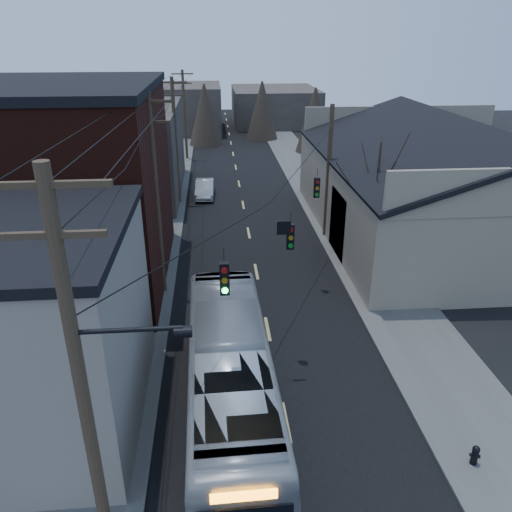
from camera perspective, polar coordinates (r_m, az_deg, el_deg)
The scene contains 14 objects.
road_surface at distance 37.49m, azimuth -1.29°, elevation 4.90°, with size 9.00×110.00×0.02m, color black.
sidewalk_left at distance 37.65m, azimuth -11.24°, elevation 4.60°, with size 4.00×110.00×0.12m, color #474744.
sidewalk_right at distance 38.40m, azimuth 8.48°, elevation 5.19°, with size 4.00×110.00×0.12m, color #474744.
building_clapboard at distance 18.18m, azimuth -26.41°, elevation -7.96°, with size 8.00×8.00×7.00m, color slate.
building_brick at distance 27.50m, azimuth -21.36°, elevation 6.92°, with size 10.00×12.00×10.00m, color black.
building_left_far at distance 42.89m, azimuth -14.91°, elevation 11.44°, with size 9.00×14.00×7.00m, color #36302B.
warehouse at distance 35.27m, azimuth 20.98°, elevation 6.62°, with size 16.16×20.60×7.73m.
building_far_left at distance 71.04m, azimuth -8.28°, elevation 16.38°, with size 10.00×12.00×6.00m, color #36302B.
building_far_right at distance 76.51m, azimuth 2.12°, elevation 16.77°, with size 12.00×14.00×5.00m, color #36302B.
bare_tree at distance 28.17m, azimuth 13.38°, elevation 5.33°, with size 0.40×0.40×7.20m, color black.
utility_lines at distance 30.39m, azimuth -6.60°, elevation 9.86°, with size 11.24×45.28×10.50m.
bus at distance 17.59m, azimuth -2.96°, elevation -13.70°, with size 2.71×11.59×3.23m, color #9EA5AA.
parked_car at distance 41.46m, azimuth -5.88°, elevation 7.67°, with size 1.45×4.16×1.37m, color #A0A4A8.
fire_hydrant at distance 17.93m, azimuth 23.75°, elevation -20.04°, with size 0.34×0.24×0.69m.
Camera 1 is at (-2.19, -5.31, 12.42)m, focal length 35.00 mm.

